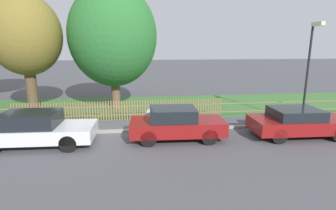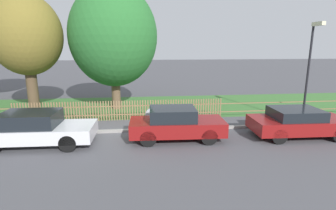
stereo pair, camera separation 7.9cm
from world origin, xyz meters
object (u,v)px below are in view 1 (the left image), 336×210
at_px(parked_car_black_saloon, 35,129).
at_px(parked_car_red_compact, 298,122).
at_px(parked_car_navy_estate, 176,123).
at_px(covered_motorcycle, 165,113).
at_px(tree_far_left, 113,36).
at_px(tree_mid_park, 25,36).
at_px(street_lamp, 310,60).

height_order(parked_car_black_saloon, parked_car_red_compact, parked_car_black_saloon).
xyz_separation_m(parked_car_navy_estate, covered_motorcycle, (-0.30, 1.89, -0.04)).
height_order(parked_car_navy_estate, tree_far_left, tree_far_left).
distance_m(parked_car_navy_estate, tree_far_left, 7.72).
height_order(tree_mid_park, tree_far_left, tree_far_left).
bearing_deg(parked_car_red_compact, street_lamp, 52.52).
distance_m(parked_car_navy_estate, tree_mid_park, 10.23).
bearing_deg(parked_car_navy_estate, street_lamp, 15.98).
distance_m(parked_car_black_saloon, street_lamp, 13.09).
bearing_deg(tree_far_left, parked_car_black_saloon, -114.03).
bearing_deg(street_lamp, parked_car_black_saloon, -172.02).
bearing_deg(tree_mid_park, parked_car_navy_estate, -34.78).
distance_m(parked_car_black_saloon, parked_car_navy_estate, 5.72).
height_order(tree_mid_park, street_lamp, tree_mid_park).
height_order(covered_motorcycle, tree_mid_park, tree_mid_park).
bearing_deg(parked_car_red_compact, parked_car_navy_estate, 179.66).
relative_size(parked_car_black_saloon, tree_far_left, 0.60).
relative_size(tree_mid_park, street_lamp, 1.35).
bearing_deg(tree_far_left, covered_motorcycle, -56.67).
bearing_deg(street_lamp, covered_motorcycle, 178.71).
relative_size(parked_car_black_saloon, tree_mid_park, 0.67).
height_order(covered_motorcycle, tree_far_left, tree_far_left).
height_order(parked_car_navy_estate, tree_mid_park, tree_mid_park).
bearing_deg(parked_car_red_compact, tree_mid_park, 158.66).
height_order(parked_car_red_compact, street_lamp, street_lamp).
bearing_deg(parked_car_navy_estate, tree_mid_park, 147.32).
relative_size(parked_car_red_compact, tree_mid_park, 0.62).
height_order(parked_car_black_saloon, parked_car_navy_estate, parked_car_navy_estate).
xyz_separation_m(covered_motorcycle, street_lamp, (7.30, -0.16, 2.56)).
relative_size(parked_car_black_saloon, parked_car_red_compact, 1.07).
bearing_deg(parked_car_navy_estate, tree_far_left, 118.68).
relative_size(parked_car_navy_estate, tree_far_left, 0.54).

